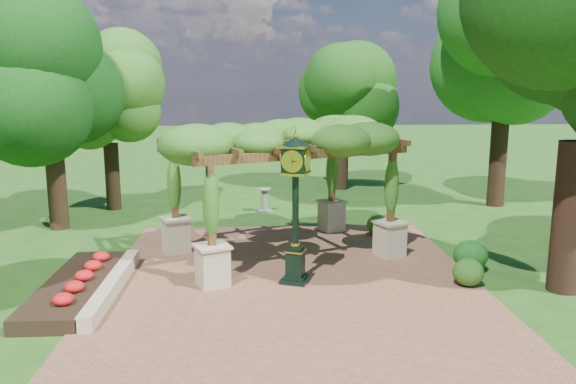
{
  "coord_description": "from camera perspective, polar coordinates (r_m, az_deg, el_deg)",
  "views": [
    {
      "loc": [
        -0.92,
        -13.35,
        5.25
      ],
      "look_at": [
        0.0,
        2.5,
        2.2
      ],
      "focal_mm": 35.0,
      "sensor_mm": 36.0,
      "label": 1
    }
  ],
  "objects": [
    {
      "name": "tree_west_near",
      "position": [
        21.87,
        -23.22,
        11.21
      ],
      "size": [
        4.21,
        4.21,
        8.32
      ],
      "color": "#362315",
      "rests_on": "ground"
    },
    {
      "name": "shrub_back",
      "position": [
        20.03,
        9.1,
        -3.31
      ],
      "size": [
        0.9,
        0.9,
        0.7
      ],
      "primitive_type": "ellipsoid",
      "rotation": [
        0.0,
        0.0,
        0.18
      ],
      "color": "#2A5F1B",
      "rests_on": "brick_plaza"
    },
    {
      "name": "tree_north",
      "position": [
        28.33,
        5.62,
        9.35
      ],
      "size": [
        4.5,
        4.5,
        6.58
      ],
      "color": "#301F13",
      "rests_on": "ground"
    },
    {
      "name": "tree_west_far",
      "position": [
        24.62,
        -17.87,
        9.73
      ],
      "size": [
        3.06,
        3.06,
        7.3
      ],
      "color": "black",
      "rests_on": "ground"
    },
    {
      "name": "shrub_front",
      "position": [
        15.61,
        17.83,
        -7.76
      ],
      "size": [
        0.95,
        0.95,
        0.72
      ],
      "primitive_type": "ellipsoid",
      "rotation": [
        0.0,
        0.0,
        0.21
      ],
      "color": "#275518",
      "rests_on": "brick_plaza"
    },
    {
      "name": "flower_bed",
      "position": [
        15.44,
        -20.64,
        -9.02
      ],
      "size": [
        1.5,
        5.0,
        0.36
      ],
      "primitive_type": "cube",
      "color": "red",
      "rests_on": "ground"
    },
    {
      "name": "brick_plaza",
      "position": [
        15.3,
        0.33,
        -9.12
      ],
      "size": [
        10.0,
        12.0,
        0.04
      ],
      "primitive_type": "cube",
      "color": "brown",
      "rests_on": "ground"
    },
    {
      "name": "tree_east_far",
      "position": [
        25.89,
        21.24,
        13.27
      ],
      "size": [
        5.5,
        5.5,
        9.67
      ],
      "color": "black",
      "rests_on": "ground"
    },
    {
      "name": "pedestal_clock",
      "position": [
        14.61,
        0.76,
        -0.45
      ],
      "size": [
        1.0,
        1.0,
        3.97
      ],
      "rotation": [
        0.0,
        0.0,
        -0.35
      ],
      "color": "black",
      "rests_on": "brick_plaza"
    },
    {
      "name": "pergola",
      "position": [
        17.04,
        -0.68,
        4.78
      ],
      "size": [
        7.77,
        6.46,
        4.2
      ],
      "rotation": [
        0.0,
        0.0,
        0.41
      ],
      "color": "#C1B790",
      "rests_on": "brick_plaza"
    },
    {
      "name": "shrub_mid",
      "position": [
        16.87,
        18.05,
        -6.14
      ],
      "size": [
        1.08,
        1.08,
        0.86
      ],
      "primitive_type": "ellipsoid",
      "rotation": [
        0.0,
        0.0,
        -0.14
      ],
      "color": "#174F16",
      "rests_on": "brick_plaza"
    },
    {
      "name": "ground",
      "position": [
        14.37,
        0.59,
        -10.55
      ],
      "size": [
        120.0,
        120.0,
        0.0
      ],
      "primitive_type": "plane",
      "color": "#1E4714",
      "rests_on": "ground"
    },
    {
      "name": "sundial",
      "position": [
        23.42,
        -2.38,
        -0.99
      ],
      "size": [
        0.65,
        0.65,
        1.0
      ],
      "rotation": [
        0.0,
        0.0,
        0.18
      ],
      "color": "gray",
      "rests_on": "ground"
    },
    {
      "name": "border_wall",
      "position": [
        15.19,
        -17.36,
        -9.06
      ],
      "size": [
        0.35,
        5.0,
        0.4
      ],
      "primitive_type": "cube",
      "color": "#C6B793",
      "rests_on": "ground"
    }
  ]
}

